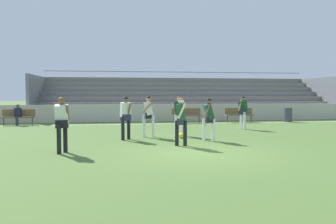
{
  "coord_description": "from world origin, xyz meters",
  "views": [
    {
      "loc": [
        -2.52,
        -10.2,
        1.79
      ],
      "look_at": [
        -0.1,
        5.25,
        0.97
      ],
      "focal_mm": 37.08,
      "sensor_mm": 36.0,
      "label": 1
    }
  ],
  "objects_px": {
    "player_dark_trailing_run": "(179,112)",
    "player_white_wide_left": "(62,120)",
    "bench_near_bin": "(18,116)",
    "player_white_on_ball": "(126,114)",
    "player_dark_wide_right": "(243,110)",
    "player_dark_deep_cover": "(181,117)",
    "trash_bin": "(288,115)",
    "spectator_seated": "(18,113)",
    "bleacher_stand": "(187,96)",
    "bench_far_right": "(239,114)",
    "bench_near_wall_gap": "(186,114)",
    "soccer_ball": "(182,136)",
    "player_dark_challenging": "(209,116)",
    "player_white_overlapping": "(149,113)"
  },
  "relations": [
    {
      "from": "spectator_seated",
      "to": "bench_near_bin",
      "type": "bearing_deg",
      "value": 90.0
    },
    {
      "from": "player_white_overlapping",
      "to": "player_dark_wide_right",
      "type": "bearing_deg",
      "value": 25.8
    },
    {
      "from": "trash_bin",
      "to": "player_white_on_ball",
      "type": "bearing_deg",
      "value": -146.08
    },
    {
      "from": "bleacher_stand",
      "to": "player_dark_wide_right",
      "type": "relative_size",
      "value": 13.19
    },
    {
      "from": "player_dark_challenging",
      "to": "player_dark_deep_cover",
      "type": "bearing_deg",
      "value": -139.19
    },
    {
      "from": "player_dark_challenging",
      "to": "player_dark_deep_cover",
      "type": "relative_size",
      "value": 0.98
    },
    {
      "from": "trash_bin",
      "to": "bleacher_stand",
      "type": "bearing_deg",
      "value": 135.58
    },
    {
      "from": "player_dark_challenging",
      "to": "player_dark_deep_cover",
      "type": "xyz_separation_m",
      "value": [
        -1.3,
        -1.12,
        0.03
      ]
    },
    {
      "from": "player_white_on_ball",
      "to": "player_dark_wide_right",
      "type": "xyz_separation_m",
      "value": [
        5.98,
        3.11,
        -0.01
      ]
    },
    {
      "from": "bleacher_stand",
      "to": "bench_far_right",
      "type": "relative_size",
      "value": 12.25
    },
    {
      "from": "bench_far_right",
      "to": "bench_near_bin",
      "type": "bearing_deg",
      "value": 180.0
    },
    {
      "from": "bench_near_wall_gap",
      "to": "bench_far_right",
      "type": "bearing_deg",
      "value": 0.0
    },
    {
      "from": "player_white_overlapping",
      "to": "player_dark_deep_cover",
      "type": "bearing_deg",
      "value": -71.49
    },
    {
      "from": "bench_far_right",
      "to": "trash_bin",
      "type": "xyz_separation_m",
      "value": [
        3.19,
        -0.21,
        -0.09
      ]
    },
    {
      "from": "trash_bin",
      "to": "player_dark_wide_right",
      "type": "relative_size",
      "value": 0.54
    },
    {
      "from": "bench_far_right",
      "to": "spectator_seated",
      "type": "xyz_separation_m",
      "value": [
        -13.19,
        -0.12,
        0.16
      ]
    },
    {
      "from": "bleacher_stand",
      "to": "bench_far_right",
      "type": "xyz_separation_m",
      "value": [
        2.28,
        -5.15,
        -1.07
      ]
    },
    {
      "from": "player_dark_deep_cover",
      "to": "player_dark_wide_right",
      "type": "distance_m",
      "value": 6.51
    },
    {
      "from": "bleacher_stand",
      "to": "bench_near_bin",
      "type": "xyz_separation_m",
      "value": [
        -10.92,
        -5.15,
        -1.07
      ]
    },
    {
      "from": "bleacher_stand",
      "to": "player_white_on_ball",
      "type": "bearing_deg",
      "value": -112.15
    },
    {
      "from": "bench_near_wall_gap",
      "to": "soccer_ball",
      "type": "xyz_separation_m",
      "value": [
        -1.73,
        -7.22,
        -0.44
      ]
    },
    {
      "from": "trash_bin",
      "to": "player_dark_challenging",
      "type": "bearing_deg",
      "value": -133.31
    },
    {
      "from": "bench_near_wall_gap",
      "to": "bench_near_bin",
      "type": "bearing_deg",
      "value": 180.0
    },
    {
      "from": "bench_near_bin",
      "to": "player_dark_wide_right",
      "type": "xyz_separation_m",
      "value": [
        11.84,
        -4.18,
        0.45
      ]
    },
    {
      "from": "player_white_overlapping",
      "to": "player_dark_trailing_run",
      "type": "relative_size",
      "value": 1.02
    },
    {
      "from": "bleacher_stand",
      "to": "player_white_on_ball",
      "type": "xyz_separation_m",
      "value": [
        -5.06,
        -12.44,
        -0.61
      ]
    },
    {
      "from": "player_dark_trailing_run",
      "to": "player_white_wide_left",
      "type": "relative_size",
      "value": 0.99
    },
    {
      "from": "player_dark_trailing_run",
      "to": "player_dark_deep_cover",
      "type": "height_order",
      "value": "player_dark_trailing_run"
    },
    {
      "from": "player_white_on_ball",
      "to": "soccer_ball",
      "type": "distance_m",
      "value": 2.4
    },
    {
      "from": "soccer_ball",
      "to": "bench_far_right",
      "type": "bearing_deg",
      "value": 54.73
    },
    {
      "from": "bench_near_bin",
      "to": "bench_far_right",
      "type": "height_order",
      "value": "same"
    },
    {
      "from": "trash_bin",
      "to": "player_white_wide_left",
      "type": "height_order",
      "value": "player_white_wide_left"
    },
    {
      "from": "bench_near_wall_gap",
      "to": "player_white_on_ball",
      "type": "height_order",
      "value": "player_white_on_ball"
    },
    {
      "from": "bench_near_bin",
      "to": "player_dark_deep_cover",
      "type": "distance_m",
      "value": 11.98
    },
    {
      "from": "spectator_seated",
      "to": "player_dark_deep_cover",
      "type": "relative_size",
      "value": 0.73
    },
    {
      "from": "player_white_overlapping",
      "to": "player_dark_challenging",
      "type": "distance_m",
      "value": 2.61
    },
    {
      "from": "player_white_on_ball",
      "to": "player_dark_deep_cover",
      "type": "bearing_deg",
      "value": -46.16
    },
    {
      "from": "bench_far_right",
      "to": "player_dark_wide_right",
      "type": "relative_size",
      "value": 1.08
    },
    {
      "from": "bench_near_bin",
      "to": "soccer_ball",
      "type": "xyz_separation_m",
      "value": [
        8.09,
        -7.22,
        -0.44
      ]
    },
    {
      "from": "bleacher_stand",
      "to": "player_dark_trailing_run",
      "type": "distance_m",
      "value": 11.85
    },
    {
      "from": "player_white_on_ball",
      "to": "bench_near_bin",
      "type": "bearing_deg",
      "value": 128.78
    },
    {
      "from": "spectator_seated",
      "to": "trash_bin",
      "type": "bearing_deg",
      "value": -0.32
    },
    {
      "from": "trash_bin",
      "to": "spectator_seated",
      "type": "xyz_separation_m",
      "value": [
        -16.38,
        0.09,
        0.25
      ]
    },
    {
      "from": "bench_near_bin",
      "to": "player_dark_wide_right",
      "type": "distance_m",
      "value": 12.56
    },
    {
      "from": "bleacher_stand",
      "to": "player_dark_challenging",
      "type": "bearing_deg",
      "value": -98.36
    },
    {
      "from": "bench_far_right",
      "to": "player_white_overlapping",
      "type": "xyz_separation_m",
      "value": [
        -6.38,
        -6.61,
        0.47
      ]
    },
    {
      "from": "bench_near_bin",
      "to": "player_dark_trailing_run",
      "type": "height_order",
      "value": "player_dark_trailing_run"
    },
    {
      "from": "bench_near_bin",
      "to": "player_dark_challenging",
      "type": "bearing_deg",
      "value": -41.95
    },
    {
      "from": "spectator_seated",
      "to": "player_dark_wide_right",
      "type": "height_order",
      "value": "player_dark_wide_right"
    },
    {
      "from": "bench_far_right",
      "to": "player_dark_challenging",
      "type": "distance_m",
      "value": 9.11
    }
  ]
}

